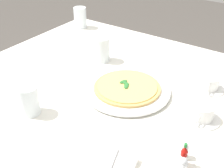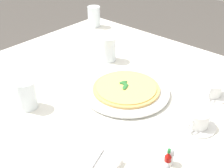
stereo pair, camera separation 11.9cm
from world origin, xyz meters
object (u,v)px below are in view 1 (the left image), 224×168
pizza_plate (127,90)px  pepper_shaker (183,166)px  coffee_cup_center_back (209,84)px  hot_sauce_bottle (184,156)px  water_glass_near_right (80,19)px  salt_shaker (184,151)px  water_glass_far_left (102,51)px  pizza (127,87)px  water_glass_left_edge (29,102)px  coffee_cup_right_edge (203,113)px

pizza_plate → pepper_shaker: (-0.26, -0.35, 0.01)m
coffee_cup_center_back → hot_sauce_bottle: 0.45m
water_glass_near_right → salt_shaker: 1.15m
coffee_cup_center_back → pizza_plate: bearing=128.4°
water_glass_far_left → salt_shaker: water_glass_far_left is taller
pizza → hot_sauce_bottle: 0.41m
pizza → water_glass_far_left: (0.17, 0.25, 0.03)m
pepper_shaker → pizza: bearing=53.1°
water_glass_left_edge → salt_shaker: size_ratio=1.97×
coffee_cup_center_back → pepper_shaker: bearing=-169.8°
water_glass_left_edge → salt_shaker: 0.56m
coffee_cup_right_edge → coffee_cup_center_back: bearing=12.9°
pizza_plate → water_glass_left_edge: size_ratio=3.13×
pizza_plate → pizza: bearing=74.5°
water_glass_near_right → coffee_cup_right_edge: bearing=-115.6°
pizza → water_glass_far_left: bearing=55.8°
pizza → hot_sauce_bottle: bearing=-124.6°
water_glass_near_right → salt_shaker: (-0.65, -0.94, -0.03)m
pizza_plate → pizza: pizza is taller
coffee_cup_center_back → hot_sauce_bottle: bearing=-170.5°
hot_sauce_bottle → pepper_shaker: size_ratio=1.48×
coffee_cup_right_edge → hot_sauce_bottle: 0.24m
water_glass_far_left → pepper_shaker: water_glass_far_left is taller
salt_shaker → pepper_shaker: 0.06m
water_glass_left_edge → pepper_shaker: 0.57m
coffee_cup_center_back → water_glass_left_edge: (-0.52, 0.48, 0.02)m
hot_sauce_bottle → coffee_cup_center_back: bearing=9.5°
pepper_shaker → coffee_cup_center_back: bearing=10.2°
coffee_cup_center_back → water_glass_near_right: size_ratio=1.06×
pizza_plate → pepper_shaker: bearing=-126.9°
pizza → water_glass_near_right: water_glass_near_right is taller
coffee_cup_right_edge → pepper_shaker: size_ratio=2.36×
pizza → salt_shaker: 0.39m
pizza_plate → water_glass_far_left: water_glass_far_left is taller
water_glass_far_left → water_glass_near_right: (0.28, 0.37, 0.00)m
coffee_cup_center_back → coffee_cup_right_edge: bearing=-167.1°
water_glass_far_left → hot_sauce_bottle: 0.71m
pizza → water_glass_left_edge: bearing=145.3°
pizza_plate → pepper_shaker: 0.43m
water_glass_left_edge → water_glass_far_left: size_ratio=0.94×
coffee_cup_center_back → water_glass_left_edge: size_ratio=1.19×
coffee_cup_right_edge → water_glass_far_left: bearing=73.5°
salt_shaker → pepper_shaker: size_ratio=1.00×
hot_sauce_bottle → water_glass_left_edge: bearing=98.4°
pepper_shaker → hot_sauce_bottle: bearing=19.7°
salt_shaker → hot_sauce_bottle: bearing=-160.3°
coffee_cup_right_edge → hot_sauce_bottle: (-0.23, -0.03, 0.01)m
pepper_shaker → salt_shaker: bearing=19.7°
pizza → coffee_cup_center_back: (0.21, -0.26, 0.00)m
coffee_cup_right_edge → pizza_plate: bearing=90.5°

